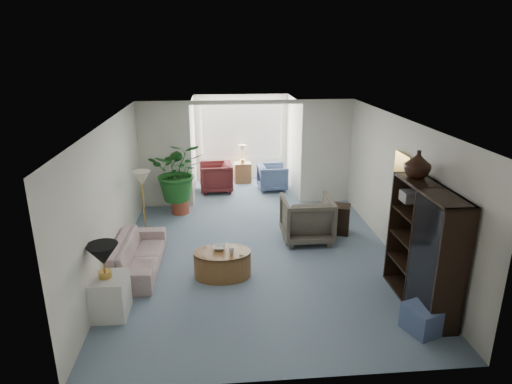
{
  "coord_description": "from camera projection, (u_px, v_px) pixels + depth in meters",
  "views": [
    {
      "loc": [
        -0.69,
        -7.12,
        3.68
      ],
      "look_at": [
        0.0,
        0.6,
        1.1
      ],
      "focal_mm": 31.02,
      "sensor_mm": 36.0,
      "label": 1
    }
  ],
  "objects": [
    {
      "name": "sunroom_chair_blue",
      "position": [
        273.0,
        177.0,
        11.74
      ],
      "size": [
        0.79,
        0.77,
        0.68
      ],
      "primitive_type": "imported",
      "rotation": [
        0.0,
        0.0,
        1.62
      ],
      "color": "slate",
      "rests_on": "ground"
    },
    {
      "name": "coffee_cup",
      "position": [
        232.0,
        252.0,
        7.18
      ],
      "size": [
        0.1,
        0.1,
        0.09
      ],
      "primitive_type": "imported",
      "rotation": [
        0.0,
        0.0,
        -0.07
      ],
      "color": "beige",
      "rests_on": "coffee_table"
    },
    {
      "name": "cabinet_urn",
      "position": [
        418.0,
        164.0,
        6.47
      ],
      "size": [
        0.39,
        0.39,
        0.4
      ],
      "primitive_type": "imported",
      "color": "black",
      "rests_on": "entertainment_cabinet"
    },
    {
      "name": "sunroom_table",
      "position": [
        243.0,
        173.0,
        12.4
      ],
      "size": [
        0.48,
        0.38,
        0.56
      ],
      "primitive_type": "cube",
      "rotation": [
        0.0,
        0.0,
        0.05
      ],
      "color": "brown",
      "rests_on": "ground"
    },
    {
      "name": "ottoman",
      "position": [
        424.0,
        318.0,
        5.95
      ],
      "size": [
        0.59,
        0.59,
        0.37
      ],
      "primitive_type": "cube",
      "rotation": [
        0.0,
        0.0,
        0.35
      ],
      "color": "slate",
      "rests_on": "ground"
    },
    {
      "name": "coffee_table",
      "position": [
        223.0,
        264.0,
        7.34
      ],
      "size": [
        1.01,
        1.01,
        0.45
      ],
      "primitive_type": "cylinder",
      "rotation": [
        0.0,
        0.0,
        -0.07
      ],
      "color": "brown",
      "rests_on": "ground"
    },
    {
      "name": "back_pier_right",
      "position": [
        326.0,
        152.0,
        10.55
      ],
      "size": [
        1.2,
        0.12,
        2.5
      ],
      "primitive_type": "cube",
      "color": "silver",
      "rests_on": "ground"
    },
    {
      "name": "table_lamp",
      "position": [
        103.0,
        255.0,
        6.06
      ],
      "size": [
        0.44,
        0.44,
        0.3
      ],
      "primitive_type": "cone",
      "color": "black",
      "rests_on": "end_table"
    },
    {
      "name": "back_header",
      "position": [
        247.0,
        102.0,
        10.01
      ],
      "size": [
        2.6,
        0.12,
        0.1
      ],
      "primitive_type": "cube",
      "color": "silver",
      "rests_on": "back_pier_left"
    },
    {
      "name": "back_pier_left",
      "position": [
        165.0,
        156.0,
        10.23
      ],
      "size": [
        1.2,
        0.12,
        2.5
      ],
      "primitive_type": "cube",
      "color": "silver",
      "rests_on": "ground"
    },
    {
      "name": "window_pane",
      "position": [
        241.0,
        131.0,
        12.4
      ],
      "size": [
        2.2,
        0.02,
        1.5
      ],
      "primitive_type": "cube",
      "color": "white"
    },
    {
      "name": "floor_lamp",
      "position": [
        141.0,
        178.0,
        8.5
      ],
      "size": [
        0.36,
        0.36,
        0.28
      ],
      "primitive_type": "cone",
      "color": "beige",
      "rests_on": "ground"
    },
    {
      "name": "house_plant",
      "position": [
        178.0,
        171.0,
        9.89
      ],
      "size": [
        1.23,
        1.06,
        1.36
      ],
      "primitive_type": "imported",
      "color": "#206022",
      "rests_on": "plant_pot"
    },
    {
      "name": "plant_pot",
      "position": [
        180.0,
        206.0,
        10.15
      ],
      "size": [
        0.4,
        0.4,
        0.32
      ],
      "primitive_type": "cylinder",
      "color": "#9E462D",
      "rests_on": "ground"
    },
    {
      "name": "window_blinds",
      "position": [
        241.0,
        131.0,
        12.37
      ],
      "size": [
        2.2,
        0.02,
        1.5
      ],
      "primitive_type": "cube",
      "color": "white"
    },
    {
      "name": "side_table_dark",
      "position": [
        337.0,
        219.0,
        9.06
      ],
      "size": [
        0.6,
        0.54,
        0.59
      ],
      "primitive_type": "cube",
      "rotation": [
        0.0,
        0.0,
        -0.35
      ],
      "color": "black",
      "rests_on": "ground"
    },
    {
      "name": "framed_picture",
      "position": [
        403.0,
        167.0,
        7.53
      ],
      "size": [
        0.04,
        0.5,
        0.4
      ],
      "primitive_type": "cube",
      "color": "#AF9F8C"
    },
    {
      "name": "entertainment_cabinet",
      "position": [
        424.0,
        248.0,
        6.35
      ],
      "size": [
        0.44,
        1.64,
        1.82
      ],
      "primitive_type": "cube",
      "color": "black",
      "rests_on": "ground"
    },
    {
      "name": "coffee_bowl",
      "position": [
        219.0,
        248.0,
        7.35
      ],
      "size": [
        0.24,
        0.24,
        0.06
      ],
      "primitive_type": "imported",
      "rotation": [
        0.0,
        0.0,
        -0.07
      ],
      "color": "silver",
      "rests_on": "coffee_table"
    },
    {
      "name": "end_table",
      "position": [
        108.0,
        296.0,
        6.26
      ],
      "size": [
        0.56,
        0.56,
        0.6
      ],
      "primitive_type": "cube",
      "rotation": [
        0.0,
        0.0,
        -0.02
      ],
      "color": "silver",
      "rests_on": "ground"
    },
    {
      "name": "wingback_chair",
      "position": [
        307.0,
        219.0,
        8.67
      ],
      "size": [
        0.95,
        0.98,
        0.89
      ],
      "primitive_type": "imported",
      "rotation": [
        0.0,
        0.0,
        3.15
      ],
      "color": "#5E594A",
      "rests_on": "ground"
    },
    {
      "name": "sunroom_floor",
      "position": [
        244.0,
        190.0,
        11.82
      ],
      "size": [
        2.6,
        2.6,
        0.0
      ],
      "primitive_type": "plane",
      "color": "gray",
      "rests_on": "ground"
    },
    {
      "name": "floor",
      "position": [
        259.0,
        260.0,
        7.95
      ],
      "size": [
        6.0,
        6.0,
        0.0
      ],
      "primitive_type": "plane",
      "color": "gray",
      "rests_on": "ground"
    },
    {
      "name": "sunroom_chair_maroon",
      "position": [
        216.0,
        177.0,
        11.6
      ],
      "size": [
        0.88,
        0.86,
        0.76
      ],
      "primitive_type": "imported",
      "rotation": [
        0.0,
        0.0,
        -1.52
      ],
      "color": "maroon",
      "rests_on": "ground"
    },
    {
      "name": "shelf_clutter",
      "position": [
        426.0,
        218.0,
        6.15
      ],
      "size": [
        0.3,
        1.13,
        0.61
      ],
      "color": "#292320",
      "rests_on": "entertainment_cabinet"
    },
    {
      "name": "sofa",
      "position": [
        138.0,
        254.0,
        7.56
      ],
      "size": [
        0.77,
        1.9,
        0.55
      ],
      "primitive_type": "imported",
      "rotation": [
        0.0,
        0.0,
        1.55
      ],
      "color": "beige",
      "rests_on": "ground"
    }
  ]
}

